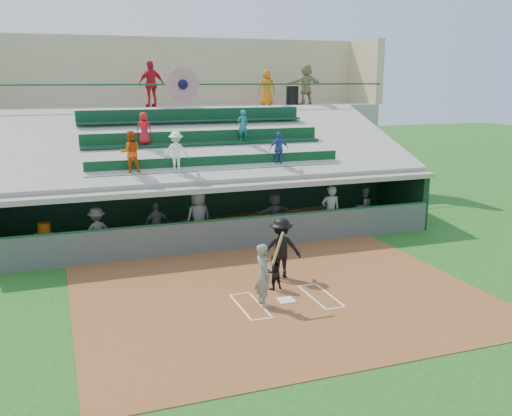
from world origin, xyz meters
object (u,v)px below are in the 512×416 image
object	(u,v)px
home_plate	(286,300)
batter_at_plate	(263,275)
white_table	(46,245)
trash_bin	(292,95)
water_cooler	(44,229)
catcher	(273,272)

from	to	relation	value
home_plate	batter_at_plate	bearing A→B (deg)	-171.99
white_table	trash_bin	bearing A→B (deg)	40.28
water_cooler	trash_bin	world-z (taller)	trash_bin
home_plate	white_table	world-z (taller)	white_table
home_plate	trash_bin	distance (m)	14.90
home_plate	batter_at_plate	world-z (taller)	batter_at_plate
white_table	catcher	bearing A→B (deg)	-30.67
white_table	trash_bin	distance (m)	14.15
water_cooler	trash_bin	bearing A→B (deg)	28.85
home_plate	water_cooler	xyz separation A→B (m)	(-6.08, 6.40, 0.92)
batter_at_plate	white_table	bearing A→B (deg)	129.66
catcher	home_plate	bearing A→B (deg)	83.64
white_table	water_cooler	world-z (taller)	water_cooler
batter_at_plate	trash_bin	size ratio (longest dim) A/B	2.18
batter_at_plate	white_table	distance (m)	8.40
batter_at_plate	trash_bin	bearing A→B (deg)	63.96
white_table	trash_bin	size ratio (longest dim) A/B	0.90
home_plate	catcher	bearing A→B (deg)	90.02
water_cooler	white_table	bearing A→B (deg)	-56.56
batter_at_plate	water_cooler	bearing A→B (deg)	129.62
batter_at_plate	catcher	xyz separation A→B (m)	(0.70, 1.04, -0.36)
white_table	water_cooler	xyz separation A→B (m)	(-0.03, 0.04, 0.56)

